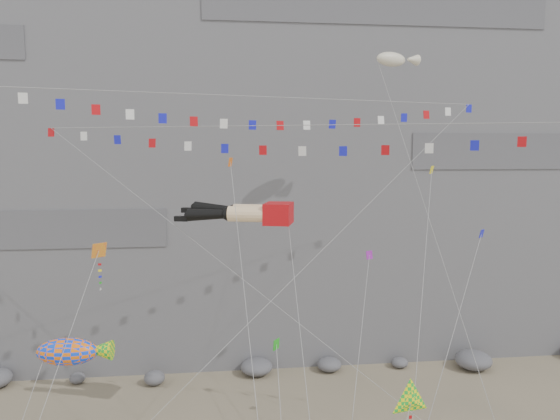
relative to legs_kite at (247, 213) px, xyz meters
name	(u,v)px	position (x,y,z in m)	size (l,w,h in m)	color
cliff	(244,83)	(1.35, 25.69, 10.60)	(80.00, 28.00, 50.00)	slate
talus_boulders	(256,367)	(1.35, 10.69, -13.80)	(60.00, 3.00, 1.20)	slate
legs_kite	(247,213)	(0.00, 0.00, 0.00)	(7.07, 15.17, 19.12)	#BA0B10
flag_banner_upper	(266,97)	(1.25, 0.91, 6.78)	(28.82, 13.89, 26.66)	#BA0B10
flag_banner_lower	(323,125)	(4.31, -0.98, 5.06)	(33.09, 13.61, 22.99)	#BA0B10
harlequin_kite	(99,252)	(-7.94, -2.59, -1.64)	(4.47, 9.81, 15.94)	red
fish_windsock	(67,352)	(-9.15, -4.79, -6.20)	(5.40, 5.26, 9.83)	orange
delta_kite	(411,402)	(6.88, -8.94, -7.71)	(4.54, 4.89, 8.73)	#FDEE0C
blimp_windsock	(391,60)	(10.28, 5.23, 9.77)	(5.19, 13.99, 27.53)	beige
small_kite_a	(231,168)	(-0.89, -0.05, 2.62)	(1.93, 13.84, 21.83)	orange
small_kite_b	(369,259)	(7.47, 0.17, -2.96)	(5.83, 14.03, 18.45)	purple
small_kite_c	(276,347)	(1.07, -5.95, -5.99)	(1.18, 8.51, 11.54)	#1AA519
small_kite_d	(431,176)	(11.64, 1.03, 2.04)	(7.79, 15.88, 23.76)	yellow
small_kite_e	(480,240)	(12.20, -4.41, -1.14)	(8.04, 7.67, 16.99)	#1618C3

